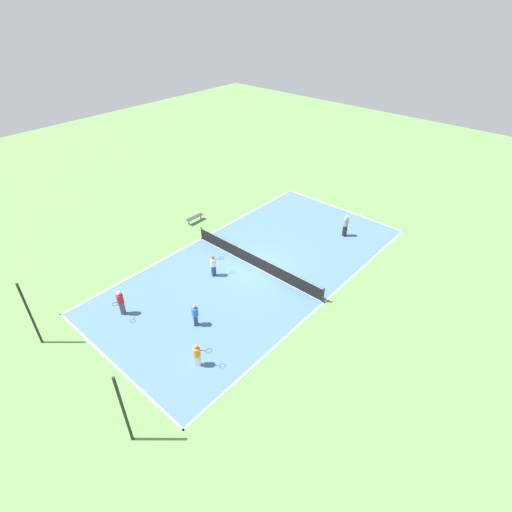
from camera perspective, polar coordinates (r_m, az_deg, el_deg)
The scene contains 13 objects.
ground_plane at distance 26.17m, azimuth -0.00°, elevation -1.62°, with size 80.00×80.00×0.00m, color #60934C.
court_surface at distance 26.16m, azimuth -0.00°, elevation -1.60°, with size 10.67×21.41×0.02m.
tennis_net at distance 25.86m, azimuth -0.00°, elevation -0.68°, with size 10.47×0.10×0.99m.
bench at distance 31.32m, azimuth -8.75°, elevation 5.45°, with size 0.36×1.53×0.45m.
player_baseline_gray at distance 29.61m, azimuth 12.68°, elevation 4.41°, with size 0.42×0.42×1.66m.
player_coach_red at distance 23.33m, azimuth -18.78°, elevation -6.12°, with size 0.82×0.95×1.63m.
player_center_orange at distance 19.84m, azimuth -8.40°, elevation -13.67°, with size 0.95×0.81×1.40m.
player_near_white at distance 25.08m, azimuth -6.11°, elevation -1.21°, with size 0.64×0.99×1.50m.
player_near_blue at distance 21.81m, azimuth -8.69°, elevation -8.18°, with size 0.51×0.51×1.42m.
tennis_ball_far_baseline at distance 29.32m, azimuth 4.84°, elevation 2.81°, with size 0.07×0.07×0.07m, color #CCE033.
tennis_ball_left_sideline at distance 29.00m, azimuth 15.97°, elevation 1.04°, with size 0.07×0.07×0.07m, color #CCE033.
fence_post_back_left at distance 17.16m, azimuth -18.38°, elevation -20.23°, with size 0.12×0.12×3.91m.
fence_post_back_right at distance 22.77m, azimuth -29.56°, elevation -7.29°, with size 0.12×0.12×3.91m.
Camera 1 is at (-13.89, 15.81, 15.55)m, focal length 28.00 mm.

